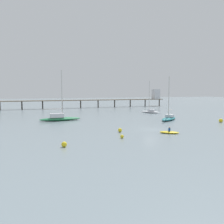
# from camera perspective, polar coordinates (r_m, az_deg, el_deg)

# --- Properties ---
(ground_plane) EXTENTS (400.00, 400.00, 0.00)m
(ground_plane) POSITION_cam_1_polar(r_m,az_deg,el_deg) (43.60, 9.54, -4.26)
(ground_plane) COLOR gray
(pier) EXTENTS (79.81, 3.04, 8.04)m
(pier) POSITION_cam_1_polar(r_m,az_deg,el_deg) (102.17, -0.47, 3.48)
(pier) COLOR brown
(pier) RESTS_ON ground_plane
(sailboat_green) EXTENTS (9.95, 2.66, 12.18)m
(sailboat_green) POSITION_cam_1_polar(r_m,az_deg,el_deg) (56.71, -12.92, -1.35)
(sailboat_green) COLOR #287F4C
(sailboat_green) RESTS_ON ground_plane
(sailboat_white) EXTENTS (4.92, 6.61, 10.48)m
(sailboat_white) POSITION_cam_1_polar(r_m,az_deg,el_deg) (76.04, 9.48, 0.26)
(sailboat_white) COLOR white
(sailboat_white) RESTS_ON ground_plane
(sailboat_teal) EXTENTS (7.67, 6.82, 10.66)m
(sailboat_teal) POSITION_cam_1_polar(r_m,az_deg,el_deg) (58.28, 13.99, -1.36)
(sailboat_teal) COLOR #1E727A
(sailboat_teal) RESTS_ON ground_plane
(dinghy_yellow) EXTENTS (3.39, 3.09, 1.14)m
(dinghy_yellow) POSITION_cam_1_polar(r_m,az_deg,el_deg) (40.06, 14.08, -4.89)
(dinghy_yellow) COLOR yellow
(dinghy_yellow) RESTS_ON ground_plane
(mooring_buoy_outer) EXTENTS (0.54, 0.54, 0.54)m
(mooring_buoy_outer) POSITION_cam_1_polar(r_m,az_deg,el_deg) (34.92, 2.52, -6.10)
(mooring_buoy_outer) COLOR yellow
(mooring_buoy_outer) RESTS_ON ground_plane
(mooring_buoy_inner) EXTENTS (0.88, 0.88, 0.88)m
(mooring_buoy_inner) POSITION_cam_1_polar(r_m,az_deg,el_deg) (57.92, 25.48, -1.92)
(mooring_buoy_inner) COLOR yellow
(mooring_buoy_inner) RESTS_ON ground_plane
(mooring_buoy_near) EXTENTS (0.68, 0.68, 0.68)m
(mooring_buoy_near) POSITION_cam_1_polar(r_m,az_deg,el_deg) (40.09, 2.00, -4.53)
(mooring_buoy_near) COLOR yellow
(mooring_buoy_near) RESTS_ON ground_plane
(mooring_buoy_mid) EXTENTS (0.71, 0.71, 0.71)m
(mooring_buoy_mid) POSITION_cam_1_polar(r_m,az_deg,el_deg) (30.11, -11.83, -7.89)
(mooring_buoy_mid) COLOR yellow
(mooring_buoy_mid) RESTS_ON ground_plane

